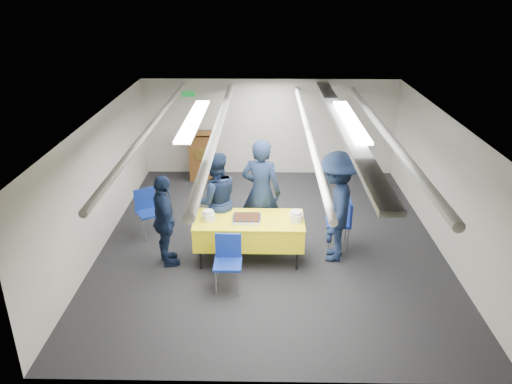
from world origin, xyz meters
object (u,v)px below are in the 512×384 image
at_px(chair_near, 228,257).
at_px(sailor_c, 165,221).
at_px(serving_table, 249,230).
at_px(chair_left, 147,207).
at_px(chair_right, 343,219).
at_px(sailor_b, 216,201).
at_px(podium, 202,154).
at_px(sailor_a, 261,192).
at_px(sheet_cake, 247,219).
at_px(sailor_d, 335,207).

bearing_deg(chair_near, sailor_c, 148.08).
relative_size(serving_table, chair_near, 2.09).
bearing_deg(chair_left, chair_right, -6.62).
height_order(serving_table, sailor_b, sailor_b).
xyz_separation_m(podium, sailor_a, (1.43, -3.08, 0.36)).
height_order(sheet_cake, sailor_d, sailor_d).
bearing_deg(serving_table, sailor_b, 140.67).
height_order(serving_table, chair_near, chair_near).
distance_m(serving_table, chair_right, 1.73).
bearing_deg(chair_near, serving_table, 69.79).
bearing_deg(sailor_a, sailor_c, 42.82).
bearing_deg(serving_table, chair_left, 153.78).
relative_size(chair_right, sailor_b, 0.49).
height_order(chair_right, sailor_b, sailor_b).
distance_m(sheet_cake, chair_near, 0.84).
xyz_separation_m(serving_table, sailor_a, (0.19, 0.65, 0.41)).
xyz_separation_m(serving_table, sailor_c, (-1.37, -0.14, 0.23)).
bearing_deg(chair_near, podium, 101.64).
xyz_separation_m(chair_near, sailor_d, (1.72, 0.92, 0.42)).
bearing_deg(sheet_cake, sailor_a, 72.43).
height_order(sailor_a, sailor_b, sailor_a).
xyz_separation_m(chair_right, sailor_d, (-0.22, -0.43, 0.42)).
relative_size(sailor_a, sailor_d, 1.02).
xyz_separation_m(serving_table, podium, (-1.23, 3.73, 0.05)).
bearing_deg(chair_left, chair_near, -47.30).
height_order(chair_near, sailor_d, sailor_d).
xyz_separation_m(podium, chair_right, (2.88, -3.20, -0.08)).
xyz_separation_m(serving_table, sailor_b, (-0.60, 0.49, 0.32)).
distance_m(chair_near, sailor_a, 1.60).
bearing_deg(chair_right, sheet_cake, -160.50).
bearing_deg(chair_right, sailor_c, -167.45).
xyz_separation_m(serving_table, chair_left, (-1.92, 0.94, -0.03)).
bearing_deg(sailor_d, chair_right, 164.38).
bearing_deg(sheet_cake, chair_near, -109.39).
height_order(serving_table, sheet_cake, sheet_cake).
relative_size(chair_left, sailor_d, 0.46).
relative_size(serving_table, chair_right, 2.09).
distance_m(podium, chair_left, 2.87).
relative_size(sailor_a, sailor_c, 1.23).
bearing_deg(sailor_c, chair_right, -99.48).
distance_m(podium, sailor_b, 3.31).
height_order(podium, chair_right, podium).
bearing_deg(podium, sailor_a, -65.16).
bearing_deg(sailor_b, chair_near, 83.92).
height_order(chair_near, chair_right, same).
distance_m(chair_left, sailor_d, 3.47).
relative_size(podium, sailor_c, 0.79).
relative_size(chair_left, sailor_c, 0.55).
xyz_separation_m(sheet_cake, chair_left, (-1.88, 1.01, -0.28)).
relative_size(chair_right, sailor_d, 0.46).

